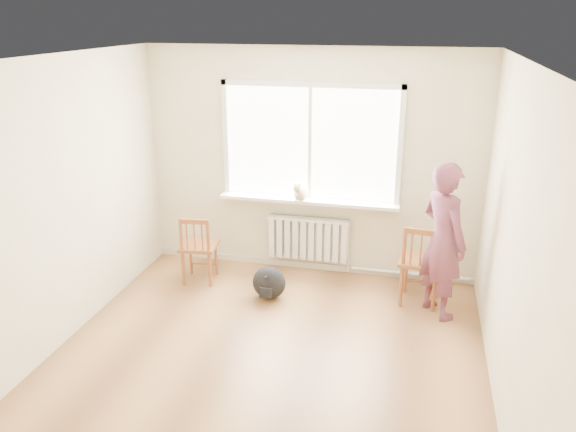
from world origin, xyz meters
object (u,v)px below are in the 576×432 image
Objects in this scene: chair_left at (198,249)px; cat at (301,192)px; chair_right at (421,265)px; backpack at (269,283)px; person at (443,241)px.

cat reaches higher than chair_left.
chair_right is (2.55, 0.05, 0.04)m from chair_left.
chair_right reaches higher than backpack.
person is 4.42× the size of backpack.
person is at bearing -10.21° from cat.
chair_left is 0.90× the size of chair_right.
cat is at bearing -163.36° from chair_left.
backpack is at bearing -96.66° from cat.
person is 1.94m from backpack.
person is 4.42× the size of cat.
chair_right is at bearing -7.12° from cat.
person reaches higher than chair_right.
chair_left is at bearing -146.28° from cat.
cat reaches higher than backpack.
chair_right is 1.60m from cat.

